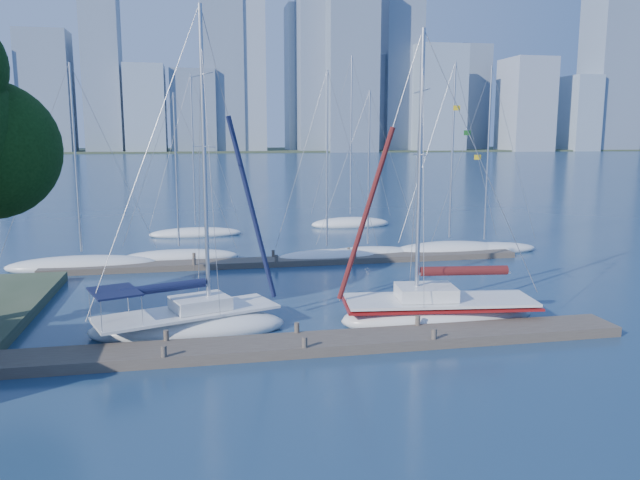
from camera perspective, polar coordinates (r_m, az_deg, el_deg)
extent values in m
plane|color=#17284A|center=(24.09, -1.77, -10.00)|extent=(700.00, 700.00, 0.00)
cube|color=#4A3E36|center=(24.02, -1.78, -9.55)|extent=(26.00, 2.00, 0.40)
cube|color=#4A3E36|center=(39.61, -2.72, -1.95)|extent=(30.00, 1.80, 0.36)
cube|color=#38472D|center=(342.52, -10.67, 8.02)|extent=(800.00, 100.00, 1.50)
ellipsoid|color=white|center=(26.50, -11.97, -7.85)|extent=(8.37, 5.16, 1.40)
cube|color=white|center=(26.31, -12.02, -6.49)|extent=(7.75, 4.77, 0.11)
cube|color=white|center=(26.41, -10.89, -5.66)|extent=(2.68, 2.35, 0.51)
cylinder|color=silver|center=(25.65, -10.52, 7.05)|extent=(0.17, 0.17, 12.16)
cylinder|color=silver|center=(25.76, -14.11, -4.45)|extent=(3.58, 1.37, 0.09)
cylinder|color=#0F1134|center=(25.74, -14.12, -4.25)|extent=(3.39, 1.53, 0.37)
cube|color=#0F1134|center=(25.25, -18.28, -4.50)|extent=(2.33, 2.65, 0.07)
ellipsoid|color=white|center=(27.98, 10.82, -6.82)|extent=(9.06, 3.88, 1.54)
cube|color=white|center=(27.79, 10.87, -5.40)|extent=(8.39, 3.57, 0.12)
cube|color=white|center=(27.54, 9.65, -4.72)|extent=(2.67, 2.14, 0.57)
cylinder|color=silver|center=(26.65, 9.11, 6.49)|extent=(0.18, 0.18, 11.33)
cylinder|color=silver|center=(27.81, 13.04, -2.96)|extent=(4.14, 0.58, 0.10)
cylinder|color=#511118|center=(27.79, 13.05, -2.75)|extent=(3.85, 0.85, 0.41)
cube|color=maroon|center=(27.83, 10.86, -5.75)|extent=(8.59, 3.71, 0.10)
ellipsoid|color=white|center=(40.74, -20.90, -2.19)|extent=(9.26, 4.16, 1.21)
cylinder|color=silver|center=(40.00, -21.45, 6.90)|extent=(0.13, 0.13, 11.14)
ellipsoid|color=white|center=(41.75, -12.72, -1.56)|extent=(7.93, 4.27, 1.05)
cylinder|color=silver|center=(41.06, -13.01, 6.19)|extent=(0.11, 0.11, 9.77)
ellipsoid|color=white|center=(40.54, 0.65, -1.64)|extent=(6.90, 3.05, 1.09)
cylinder|color=silver|center=(39.80, 0.67, 7.35)|extent=(0.12, 0.12, 11.10)
ellipsoid|color=white|center=(42.07, 4.38, -1.28)|extent=(7.20, 3.10, 1.00)
cylinder|color=silver|center=(41.38, 4.48, 6.54)|extent=(0.11, 0.11, 10.02)
ellipsoid|color=white|center=(43.94, 11.70, -0.93)|extent=(8.49, 4.29, 1.26)
cylinder|color=silver|center=(43.25, 12.01, 7.91)|extent=(0.14, 0.14, 11.69)
ellipsoid|color=white|center=(44.98, 14.74, -0.86)|extent=(7.83, 2.07, 1.01)
cylinder|color=silver|center=(44.31, 15.10, 7.56)|extent=(0.11, 0.11, 11.74)
ellipsoid|color=white|center=(51.60, -11.28, 0.57)|extent=(7.69, 4.02, 1.02)
cylinder|color=silver|center=(51.01, -11.53, 8.01)|extent=(0.11, 0.11, 11.88)
ellipsoid|color=white|center=(56.00, 2.80, 1.48)|extent=(7.46, 3.96, 1.23)
cylinder|color=silver|center=(55.45, 2.86, 9.44)|extent=(0.13, 0.13, 13.71)
cube|color=slate|center=(317.46, -23.74, 12.23)|extent=(22.16, 17.63, 54.75)
cube|color=#959FB3|center=(334.89, -19.06, 10.88)|extent=(14.72, 17.61, 37.93)
cube|color=#8498AB|center=(308.37, -15.63, 11.44)|extent=(18.09, 19.81, 40.34)
cube|color=slate|center=(309.29, -11.51, 11.44)|extent=(20.95, 16.86, 38.80)
cube|color=#959FB3|center=(314.92, -6.82, 15.98)|extent=(18.00, 14.99, 87.60)
cube|color=#8498AB|center=(332.99, -1.58, 14.45)|extent=(16.91, 17.46, 73.27)
cube|color=slate|center=(311.76, 2.84, 15.55)|extent=(23.94, 18.95, 81.68)
cube|color=#959FB3|center=(331.45, 5.63, 12.23)|extent=(13.44, 17.11, 47.90)
cube|color=#8498AB|center=(325.27, 10.64, 12.55)|extent=(25.23, 18.80, 52.16)
cube|color=slate|center=(365.11, 13.54, 12.48)|extent=(17.27, 17.52, 56.95)
cube|color=#959FB3|center=(345.24, 18.29, 11.62)|extent=(21.96, 23.94, 46.93)
cube|color=#8498AB|center=(360.94, 22.53, 10.61)|extent=(14.60, 21.38, 38.65)
cube|color=slate|center=(376.24, 25.06, 14.37)|extent=(24.49, 23.60, 90.94)
cube|color=#959FB3|center=(407.44, 26.56, 13.08)|extent=(15.69, 17.08, 80.48)
cube|color=slate|center=(319.16, -19.48, 18.13)|extent=(16.45, 18.00, 117.29)
cube|color=slate|center=(314.68, -8.97, 15.84)|extent=(19.79, 18.00, 86.53)
cube|color=slate|center=(322.04, -0.57, 18.76)|extent=(16.24, 18.00, 119.43)
cube|color=slate|center=(330.58, 7.39, 14.77)|extent=(18.91, 18.00, 77.34)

